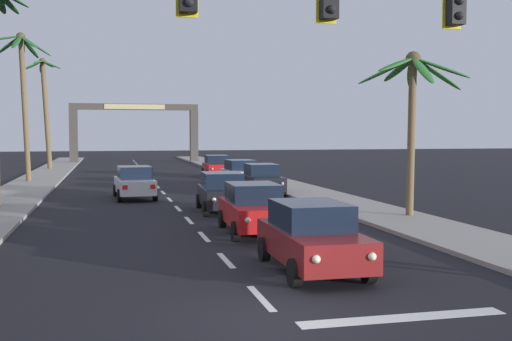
% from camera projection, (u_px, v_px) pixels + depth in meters
% --- Properties ---
extents(ground_plane, '(220.00, 220.00, 0.00)m').
position_uv_depth(ground_plane, '(278.00, 317.00, 11.34)').
color(ground_plane, black).
extents(sidewalk_right, '(3.20, 110.00, 0.14)m').
position_uv_depth(sidewalk_right, '(319.00, 196.00, 32.57)').
color(sidewalk_right, '#9E998E').
rests_on(sidewalk_right, ground).
extents(sidewalk_left, '(3.20, 110.00, 0.14)m').
position_uv_depth(sidewalk_left, '(4.00, 204.00, 28.94)').
color(sidewalk_left, '#9E998E').
rests_on(sidewalk_left, ground).
extents(lane_markings, '(4.28, 86.96, 0.01)m').
position_uv_depth(lane_markings, '(180.00, 201.00, 30.51)').
color(lane_markings, silver).
rests_on(lane_markings, ground).
extents(traffic_signal_mast, '(11.12, 0.41, 7.62)m').
position_uv_depth(traffic_signal_mast, '(416.00, 32.00, 12.49)').
color(traffic_signal_mast, '#2D2D33').
rests_on(traffic_signal_mast, ground).
extents(sedan_lead_at_stop_bar, '(1.98, 4.46, 1.68)m').
position_uv_depth(sedan_lead_at_stop_bar, '(312.00, 236.00, 15.06)').
color(sedan_lead_at_stop_bar, maroon).
rests_on(sedan_lead_at_stop_bar, ground).
extents(sedan_third_in_queue, '(2.06, 4.49, 1.68)m').
position_uv_depth(sedan_third_in_queue, '(254.00, 208.00, 20.76)').
color(sedan_third_in_queue, red).
rests_on(sedan_third_in_queue, ground).
extents(sedan_fifth_in_queue, '(2.10, 4.51, 1.68)m').
position_uv_depth(sedan_fifth_in_queue, '(222.00, 192.00, 26.47)').
color(sedan_fifth_in_queue, black).
rests_on(sedan_fifth_in_queue, ground).
extents(sedan_oncoming_far, '(2.15, 4.53, 1.68)m').
position_uv_depth(sedan_oncoming_far, '(135.00, 182.00, 31.74)').
color(sedan_oncoming_far, silver).
rests_on(sedan_oncoming_far, ground).
extents(sedan_parked_nearest_kerb, '(2.07, 4.50, 1.68)m').
position_uv_depth(sedan_parked_nearest_kerb, '(241.00, 173.00, 39.14)').
color(sedan_parked_nearest_kerb, silver).
rests_on(sedan_parked_nearest_kerb, ground).
extents(sedan_parked_mid_kerb, '(2.07, 4.50, 1.68)m').
position_uv_depth(sedan_parked_mid_kerb, '(217.00, 166.00, 47.46)').
color(sedan_parked_mid_kerb, red).
rests_on(sedan_parked_mid_kerb, ground).
extents(sedan_parked_far_kerb, '(2.07, 4.50, 1.68)m').
position_uv_depth(sedan_parked_far_kerb, '(262.00, 179.00, 34.02)').
color(sedan_parked_far_kerb, black).
rests_on(sedan_parked_far_kerb, ground).
extents(palm_left_third, '(4.12, 4.17, 10.09)m').
position_uv_depth(palm_left_third, '(23.00, 78.00, 41.38)').
color(palm_left_third, brown).
rests_on(palm_left_third, ground).
extents(palm_left_farthest, '(3.27, 3.31, 10.20)m').
position_uv_depth(palm_left_farthest, '(45.00, 99.00, 56.40)').
color(palm_left_farthest, brown).
rests_on(palm_left_farthest, ground).
extents(palm_right_second, '(4.11, 4.32, 6.55)m').
position_uv_depth(palm_right_second, '(413.00, 92.00, 24.10)').
color(palm_right_second, brown).
rests_on(palm_right_second, ground).
extents(town_gateway_arch, '(14.44, 0.90, 6.72)m').
position_uv_depth(town_gateway_arch, '(135.00, 125.00, 70.60)').
color(town_gateway_arch, '#423D38').
rests_on(town_gateway_arch, ground).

